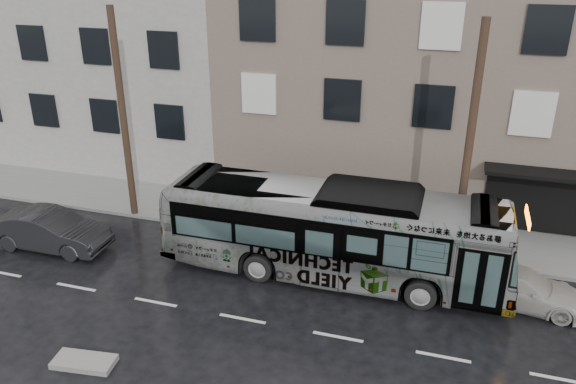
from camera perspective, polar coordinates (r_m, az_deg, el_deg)
name	(u,v)px	position (r m, az deg, el deg)	size (l,w,h in m)	color
ground	(267,279)	(20.87, -2.12, -8.86)	(120.00, 120.00, 0.00)	black
sidewalk	(303,221)	(24.91, 1.55, -2.94)	(90.00, 3.60, 0.15)	gray
building_taupe	(442,71)	(29.87, 15.35, 11.77)	(20.00, 12.00, 11.00)	#78665C
building_grey	(65,4)	(39.12, -21.71, 17.32)	(26.00, 15.00, 16.00)	#ADABA3
utility_pole_front	(469,148)	(20.96, 17.88, 4.24)	(0.30, 0.30, 9.00)	#3D2A1E
utility_pole_rear	(123,117)	(24.86, -16.41, 7.36)	(0.30, 0.30, 9.00)	#3D2A1E
sign_post	(488,235)	(22.27, 19.66, -4.14)	(0.06, 0.06, 2.40)	slate
bus	(333,231)	(20.42, 4.61, -4.01)	(2.96, 12.64, 3.52)	#B2B2B2
white_sedan	(519,287)	(20.80, 22.38, -8.92)	(1.77, 4.36, 1.27)	#B3B1AB
dark_sedan	(50,230)	(24.47, -23.01, -3.61)	(1.66, 4.77, 1.57)	black
slush_pile	(84,362)	(18.11, -20.00, -15.90)	(1.80, 0.80, 0.18)	#A09E98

